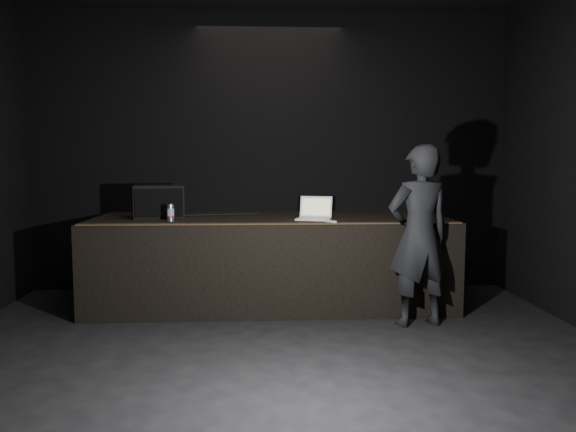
{
  "coord_description": "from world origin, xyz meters",
  "views": [
    {
      "loc": [
        -0.12,
        -3.66,
        1.65
      ],
      "look_at": [
        0.18,
        2.3,
        1.05
      ],
      "focal_mm": 35.0,
      "sensor_mm": 36.0,
      "label": 1
    }
  ],
  "objects_px": {
    "beer_can": "(171,213)",
    "stage_monitor": "(159,202)",
    "laptop": "(315,213)",
    "person": "(419,236)",
    "stage_riser": "(271,260)"
  },
  "relations": [
    {
      "from": "beer_can",
      "to": "stage_monitor",
      "type": "bearing_deg",
      "value": 115.82
    },
    {
      "from": "laptop",
      "to": "beer_can",
      "type": "bearing_deg",
      "value": -158.87
    },
    {
      "from": "beer_can",
      "to": "person",
      "type": "distance_m",
      "value": 2.59
    },
    {
      "from": "stage_riser",
      "to": "beer_can",
      "type": "relative_size",
      "value": 21.96
    },
    {
      "from": "stage_riser",
      "to": "laptop",
      "type": "distance_m",
      "value": 0.78
    },
    {
      "from": "beer_can",
      "to": "person",
      "type": "relative_size",
      "value": 0.1
    },
    {
      "from": "stage_monitor",
      "to": "laptop",
      "type": "height_order",
      "value": "stage_monitor"
    },
    {
      "from": "stage_riser",
      "to": "laptop",
      "type": "bearing_deg",
      "value": -28.3
    },
    {
      "from": "laptop",
      "to": "beer_can",
      "type": "relative_size",
      "value": 2.39
    },
    {
      "from": "stage_monitor",
      "to": "beer_can",
      "type": "relative_size",
      "value": 3.32
    },
    {
      "from": "person",
      "to": "stage_monitor",
      "type": "bearing_deg",
      "value": -30.5
    },
    {
      "from": "person",
      "to": "beer_can",
      "type": "bearing_deg",
      "value": -23.86
    },
    {
      "from": "stage_monitor",
      "to": "person",
      "type": "height_order",
      "value": "person"
    },
    {
      "from": "beer_can",
      "to": "person",
      "type": "height_order",
      "value": "person"
    },
    {
      "from": "stage_riser",
      "to": "person",
      "type": "xyz_separation_m",
      "value": [
        1.45,
        -0.95,
        0.4
      ]
    }
  ]
}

